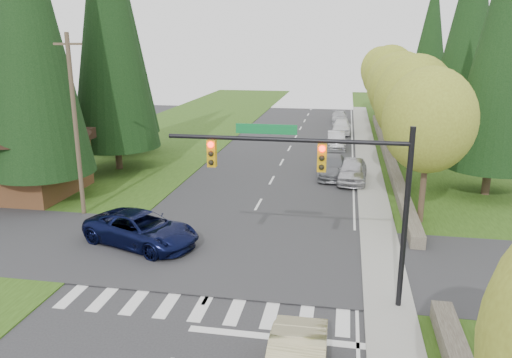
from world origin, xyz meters
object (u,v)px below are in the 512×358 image
(parked_car_d, at_px, (342,126))
(parked_car_c, at_px, (336,140))
(parked_car_b, at_px, (333,167))
(suv_navy, at_px, (141,229))
(parked_car_e, at_px, (339,117))
(parked_car_a, at_px, (352,170))

(parked_car_d, bearing_deg, parked_car_c, -92.68)
(parked_car_b, height_order, parked_car_d, parked_car_d)
(parked_car_c, xyz_separation_m, parked_car_d, (0.38, 7.35, 0.05))
(suv_navy, distance_m, parked_car_e, 40.68)
(parked_car_a, xyz_separation_m, parked_car_e, (-1.40, 26.53, -0.19))
(parked_car_b, relative_size, parked_car_e, 1.16)
(parked_car_b, relative_size, parked_car_c, 1.14)
(parked_car_b, height_order, parked_car_c, parked_car_b)
(parked_car_d, height_order, parked_car_e, parked_car_d)
(parked_car_a, bearing_deg, parked_car_d, 95.99)
(parked_car_a, relative_size, parked_car_e, 1.10)
(parked_car_d, distance_m, parked_car_e, 7.78)
(suv_navy, height_order, parked_car_b, suv_navy)
(suv_navy, relative_size, parked_car_a, 1.20)
(parked_car_e, bearing_deg, parked_car_a, -90.16)
(parked_car_c, height_order, parked_car_e, parked_car_c)
(parked_car_a, relative_size, parked_car_d, 1.05)
(parked_car_c, xyz_separation_m, parked_car_e, (0.00, 15.12, -0.10))
(parked_car_b, xyz_separation_m, parked_car_c, (0.00, 10.23, -0.00))
(suv_navy, xyz_separation_m, parked_car_a, (10.08, 13.21, 0.02))
(parked_car_b, height_order, parked_car_e, parked_car_b)
(parked_car_d, bearing_deg, parked_car_e, 93.10)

